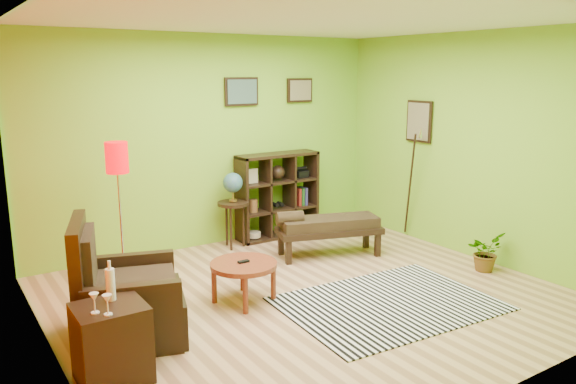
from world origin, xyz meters
TOP-DOWN VIEW (x-y plane):
  - ground at (0.00, 0.00)m, footprint 5.00×5.00m
  - room_shell at (-0.09, 0.01)m, footprint 5.04×4.54m
  - zebra_rug at (0.56, -0.62)m, footprint 2.20×1.65m
  - coffee_table at (-0.63, 0.26)m, footprint 0.68×0.68m
  - armchair at (-1.90, 0.15)m, footprint 1.12×1.11m
  - side_cabinet at (-2.20, -0.51)m, footprint 0.51×0.47m
  - floor_lamp at (-1.55, 1.29)m, footprint 0.24×0.24m
  - globe_table at (0.13, 1.92)m, footprint 0.42×0.42m
  - cube_shelf at (0.91, 2.03)m, footprint 1.20×0.35m
  - bench at (0.95, 0.96)m, footprint 1.41×0.87m
  - potted_plant at (2.20, -0.51)m, footprint 0.51×0.54m

SIDE VIEW (x-z plane):
  - ground at x=0.00m, z-range 0.00..0.00m
  - zebra_rug at x=0.56m, z-range 0.00..0.01m
  - potted_plant at x=2.20m, z-range 0.00..0.36m
  - side_cabinet at x=-2.20m, z-range -0.15..0.77m
  - armchair at x=-1.90m, z-range -0.22..0.88m
  - coffee_table at x=-0.63m, z-range 0.14..0.58m
  - bench at x=0.95m, z-range 0.09..0.70m
  - cube_shelf at x=0.91m, z-range 0.00..1.20m
  - globe_table at x=0.13m, z-range 0.26..1.28m
  - floor_lamp at x=-1.55m, z-range 0.50..2.10m
  - room_shell at x=-0.09m, z-range 0.39..3.21m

